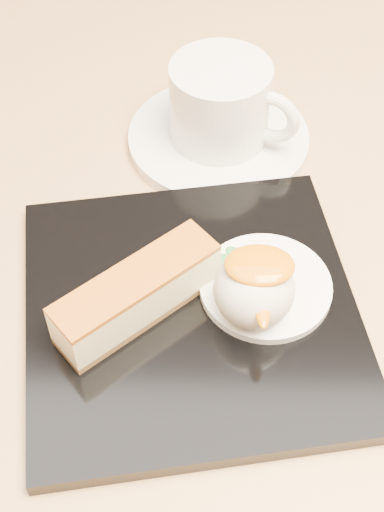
{
  "coord_description": "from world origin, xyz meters",
  "views": [
    {
      "loc": [
        0.04,
        -0.32,
        1.12
      ],
      "look_at": [
        0.04,
        -0.03,
        0.76
      ],
      "focal_mm": 50.0,
      "sensor_mm": 36.0,
      "label": 1
    }
  ],
  "objects_px": {
    "dessert_plate": "(191,311)",
    "cheesecake": "(137,294)",
    "saucer": "(218,139)",
    "coffee_cup": "(222,102)",
    "ice_cream_scoop": "(254,289)",
    "table": "(149,370)"
  },
  "relations": [
    {
      "from": "ice_cream_scoop",
      "to": "saucer",
      "type": "height_order",
      "value": "ice_cream_scoop"
    },
    {
      "from": "ice_cream_scoop",
      "to": "table",
      "type": "bearing_deg",
      "value": 146.54
    },
    {
      "from": "cheesecake",
      "to": "saucer",
      "type": "relative_size",
      "value": 0.72
    },
    {
      "from": "table",
      "to": "saucer",
      "type": "xyz_separation_m",
      "value": [
        0.06,
        0.13,
        0.16
      ]
    },
    {
      "from": "dessert_plate",
      "to": "ice_cream_scoop",
      "type": "height_order",
      "value": "ice_cream_scoop"
    },
    {
      "from": "table",
      "to": "dessert_plate",
      "type": "relative_size",
      "value": 3.64
    },
    {
      "from": "ice_cream_scoop",
      "to": "dessert_plate",
      "type": "bearing_deg",
      "value": 172.87
    },
    {
      "from": "coffee_cup",
      "to": "ice_cream_scoop",
      "type": "bearing_deg",
      "value": -60.02
    },
    {
      "from": "table",
      "to": "coffee_cup",
      "type": "xyz_separation_m",
      "value": [
        0.06,
        0.13,
        0.2
      ]
    },
    {
      "from": "table",
      "to": "dessert_plate",
      "type": "distance_m",
      "value": 0.17
    },
    {
      "from": "dessert_plate",
      "to": "cheesecake",
      "type": "relative_size",
      "value": 2.04
    },
    {
      "from": "cheesecake",
      "to": "saucer",
      "type": "height_order",
      "value": "cheesecake"
    },
    {
      "from": "saucer",
      "to": "coffee_cup",
      "type": "relative_size",
      "value": 1.45
    },
    {
      "from": "table",
      "to": "ice_cream_scoop",
      "type": "relative_size",
      "value": 15.25
    },
    {
      "from": "cheesecake",
      "to": "coffee_cup",
      "type": "xyz_separation_m",
      "value": [
        0.06,
        0.18,
        0.01
      ]
    },
    {
      "from": "cheesecake",
      "to": "ice_cream_scoop",
      "type": "distance_m",
      "value": 0.08
    },
    {
      "from": "cheesecake",
      "to": "coffee_cup",
      "type": "height_order",
      "value": "coffee_cup"
    },
    {
      "from": "cheesecake",
      "to": "coffee_cup",
      "type": "distance_m",
      "value": 0.19
    },
    {
      "from": "ice_cream_scoop",
      "to": "saucer",
      "type": "distance_m",
      "value": 0.19
    },
    {
      "from": "ice_cream_scoop",
      "to": "saucer",
      "type": "bearing_deg",
      "value": 96.59
    },
    {
      "from": "cheesecake",
      "to": "saucer",
      "type": "xyz_separation_m",
      "value": [
        0.05,
        0.18,
        -0.03
      ]
    },
    {
      "from": "table",
      "to": "coffee_cup",
      "type": "distance_m",
      "value": 0.24
    }
  ]
}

